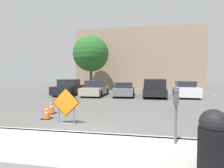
{
  "coord_description": "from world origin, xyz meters",
  "views": [
    {
      "loc": [
        2.17,
        -5.12,
        1.9
      ],
      "look_at": [
        -0.18,
        8.06,
        1.27
      ],
      "focal_mm": 28.0,
      "sensor_mm": 36.0,
      "label": 1
    }
  ],
  "objects": [
    {
      "name": "bollard_nearest",
      "position": [
        3.91,
        4.63,
        0.55
      ],
      "size": [
        0.12,
        0.12,
        1.04
      ],
      "color": "gray",
      "rests_on": "ground_plane"
    },
    {
      "name": "parked_car_nearest",
      "position": [
        -5.1,
        11.15,
        0.71
      ],
      "size": [
        2.02,
        4.27,
        1.56
      ],
      "rotation": [
        0.0,
        0.0,
        3.17
      ],
      "color": "black",
      "rests_on": "ground_plane"
    },
    {
      "name": "street_tree_behind_lot",
      "position": [
        -4.54,
        16.84,
        4.76
      ],
      "size": [
        4.63,
        4.63,
        7.09
      ],
      "color": "#513823",
      "rests_on": "ground_plane"
    },
    {
      "name": "sidewalk_strip",
      "position": [
        0.0,
        -1.04,
        0.07
      ],
      "size": [
        26.84,
        2.09,
        0.14
      ],
      "color": "#999993",
      "rests_on": "ground_plane"
    },
    {
      "name": "bollard_second",
      "position": [
        5.84,
        4.63,
        0.5
      ],
      "size": [
        0.12,
        0.12,
        0.94
      ],
      "color": "gray",
      "rests_on": "ground_plane"
    },
    {
      "name": "building_facade_backdrop",
      "position": [
        1.34,
        22.77,
        4.45
      ],
      "size": [
        18.63,
        5.0,
        8.9
      ],
      "color": "gray",
      "rests_on": "ground_plane"
    },
    {
      "name": "parking_meter",
      "position": [
        3.01,
        -0.44,
        1.1
      ],
      "size": [
        0.11,
        0.15,
        1.42
      ],
      "color": "#59595B",
      "rests_on": "sidewalk_strip"
    },
    {
      "name": "parked_car_third",
      "position": [
        0.41,
        11.46,
        0.61
      ],
      "size": [
        1.91,
        4.69,
        1.28
      ],
      "rotation": [
        0.0,
        0.0,
        3.17
      ],
      "color": "slate",
      "rests_on": "ground_plane"
    },
    {
      "name": "traffic_cone_second",
      "position": [
        -2.36,
        2.93,
        0.36
      ],
      "size": [
        0.42,
        0.42,
        0.75
      ],
      "color": "black",
      "rests_on": "ground_plane"
    },
    {
      "name": "ground_plane",
      "position": [
        0.0,
        10.0,
        0.0
      ],
      "size": [
        96.0,
        96.0,
        0.0
      ],
      "primitive_type": "plane",
      "color": "#565451"
    },
    {
      "name": "curb_lip",
      "position": [
        0.0,
        0.0,
        0.07
      ],
      "size": [
        26.84,
        0.2,
        0.14
      ],
      "color": "#999993",
      "rests_on": "ground_plane"
    },
    {
      "name": "road_closed_sign",
      "position": [
        -0.79,
        1.22,
        0.76
      ],
      "size": [
        1.12,
        0.2,
        1.43
      ],
      "color": "black",
      "rests_on": "ground_plane"
    },
    {
      "name": "parked_car_fourth",
      "position": [
        5.93,
        11.49,
        0.66
      ],
      "size": [
        1.89,
        4.26,
        1.43
      ],
      "rotation": [
        0.0,
        0.0,
        3.1
      ],
      "color": "silver",
      "rests_on": "ground_plane"
    },
    {
      "name": "parked_car_second",
      "position": [
        -2.34,
        11.09,
        0.67
      ],
      "size": [
        1.9,
        4.38,
        1.46
      ],
      "rotation": [
        0.0,
        0.0,
        3.14
      ],
      "color": "#A39984",
      "rests_on": "ground_plane"
    },
    {
      "name": "traffic_cone_nearest",
      "position": [
        -2.01,
        1.9,
        0.29
      ],
      "size": [
        0.41,
        0.41,
        0.59
      ],
      "color": "black",
      "rests_on": "ground_plane"
    },
    {
      "name": "pickup_truck",
      "position": [
        3.17,
        11.15,
        0.73
      ],
      "size": [
        2.07,
        5.28,
        1.62
      ],
      "rotation": [
        0.0,
        0.0,
        3.12
      ],
      "color": "black",
      "rests_on": "ground_plane"
    },
    {
      "name": "trash_bin",
      "position": [
        3.46,
        -1.66,
        0.72
      ],
      "size": [
        0.54,
        0.54,
        1.14
      ],
      "color": "black",
      "rests_on": "sidewalk_strip"
    }
  ]
}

